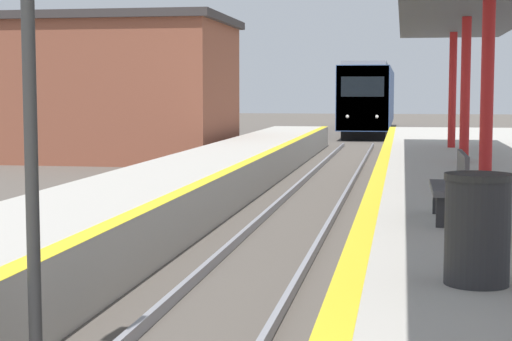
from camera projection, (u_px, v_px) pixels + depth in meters
name	position (u px, v px, depth m)	size (l,w,h in m)	color
train	(370.00, 99.00, 55.94)	(2.83, 22.25, 4.31)	black
signal_near	(27.00, 15.00, 7.43)	(0.36, 0.31, 4.83)	#2D2D2D
trash_bin	(477.00, 229.00, 7.69)	(0.61, 0.61, 1.01)	#262628
bench	(453.00, 185.00, 11.49)	(0.44, 1.55, 0.92)	#4C4C51
station_building	(117.00, 88.00, 33.63)	(8.92, 7.08, 5.57)	brown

